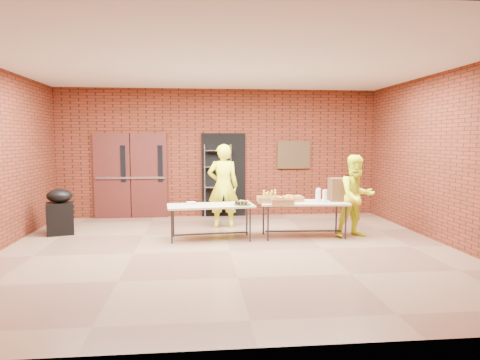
% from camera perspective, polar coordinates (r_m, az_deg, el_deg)
% --- Properties ---
extents(room, '(8.08, 7.08, 3.28)m').
position_cam_1_polar(room, '(7.32, -1.38, 2.74)').
color(room, brown).
rests_on(room, ground).
extents(double_doors, '(1.78, 0.12, 2.10)m').
position_cam_1_polar(double_doors, '(10.89, -14.35, 0.58)').
color(double_doors, '#461415').
rests_on(double_doors, room).
extents(dark_doorway, '(1.10, 0.06, 2.10)m').
position_cam_1_polar(dark_doorway, '(10.81, -2.21, 0.69)').
color(dark_doorway, black).
rests_on(dark_doorway, room).
extents(bronze_plaque, '(0.85, 0.04, 0.70)m').
position_cam_1_polar(bronze_plaque, '(11.02, 7.18, 3.34)').
color(bronze_plaque, '#392C16').
rests_on(bronze_plaque, room).
extents(wire_rack, '(0.68, 0.27, 1.82)m').
position_cam_1_polar(wire_rack, '(10.67, -2.99, -0.13)').
color(wire_rack, silver).
rests_on(wire_rack, room).
extents(table_left, '(1.72, 0.85, 0.68)m').
position_cam_1_polar(table_left, '(8.32, -3.93, -3.70)').
color(table_left, beige).
rests_on(table_left, room).
extents(table_right, '(1.77, 0.83, 0.71)m').
position_cam_1_polar(table_right, '(8.61, 8.50, -3.27)').
color(table_right, beige).
rests_on(table_right, room).
extents(basket_bananas, '(0.46, 0.36, 0.14)m').
position_cam_1_polar(basket_bananas, '(8.44, 3.92, -2.56)').
color(basket_bananas, '#AC7445').
rests_on(basket_bananas, table_right).
extents(basket_oranges, '(0.40, 0.31, 0.12)m').
position_cam_1_polar(basket_oranges, '(8.64, 7.06, -2.46)').
color(basket_oranges, '#AC7445').
rests_on(basket_oranges, table_right).
extents(basket_apples, '(0.43, 0.33, 0.13)m').
position_cam_1_polar(basket_apples, '(8.32, 5.57, -2.73)').
color(basket_apples, '#AC7445').
rests_on(basket_apples, table_right).
extents(muffin_tray, '(0.35, 0.35, 0.09)m').
position_cam_1_polar(muffin_tray, '(8.27, 0.32, -3.06)').
color(muffin_tray, '#144A13').
rests_on(muffin_tray, table_left).
extents(napkin_box, '(0.17, 0.12, 0.06)m').
position_cam_1_polar(napkin_box, '(8.34, -6.54, -3.11)').
color(napkin_box, white).
rests_on(napkin_box, table_left).
extents(coffee_dispenser, '(0.35, 0.31, 0.46)m').
position_cam_1_polar(coffee_dispenser, '(8.83, 12.96, -1.24)').
color(coffee_dispenser, '#52361C').
rests_on(coffee_dispenser, table_right).
extents(cup_stack_front, '(0.08, 0.08, 0.24)m').
position_cam_1_polar(cup_stack_front, '(8.55, 10.32, -2.13)').
color(cup_stack_front, white).
rests_on(cup_stack_front, table_right).
extents(cup_stack_mid, '(0.09, 0.09, 0.26)m').
position_cam_1_polar(cup_stack_mid, '(8.49, 11.24, -2.16)').
color(cup_stack_mid, white).
rests_on(cup_stack_mid, table_right).
extents(cup_stack_back, '(0.09, 0.09, 0.26)m').
position_cam_1_polar(cup_stack_back, '(8.70, 10.40, -1.95)').
color(cup_stack_back, white).
rests_on(cup_stack_back, table_right).
extents(covered_grill, '(0.61, 0.55, 0.94)m').
position_cam_1_polar(covered_grill, '(9.51, -22.87, -3.91)').
color(covered_grill, black).
rests_on(covered_grill, room).
extents(volunteer_woman, '(0.68, 0.45, 1.84)m').
position_cam_1_polar(volunteer_woman, '(9.42, -2.27, -0.80)').
color(volunteer_woman, '#F1FE1C').
rests_on(volunteer_woman, room).
extents(volunteer_man, '(0.91, 0.78, 1.64)m').
position_cam_1_polar(volunteer_man, '(8.79, 15.24, -2.10)').
color(volunteer_man, '#F1FE1C').
rests_on(volunteer_man, room).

